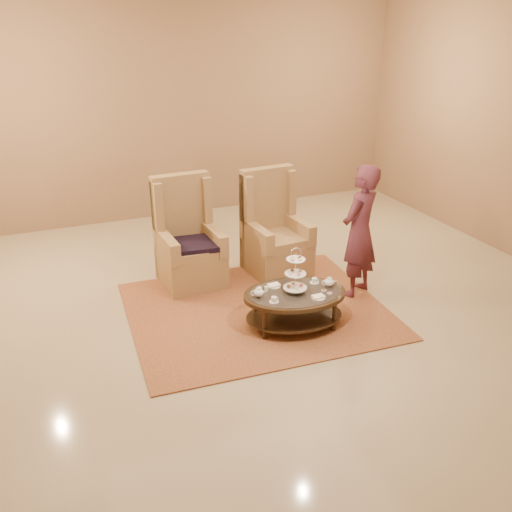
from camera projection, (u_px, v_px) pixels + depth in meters
name	position (u px, v px, depth m)	size (l,w,h in m)	color
ground	(270.00, 316.00, 6.74)	(8.00, 8.00, 0.00)	tan
ceiling	(270.00, 316.00, 6.74)	(8.00, 8.00, 0.02)	silver
wall_back	(174.00, 113.00, 9.42)	(8.00, 0.04, 3.50)	#957251
rug	(257.00, 310.00, 6.86)	(3.12, 2.64, 0.02)	#AD703D
tea_table	(295.00, 298.00, 6.39)	(1.28, 0.98, 0.97)	black
armchair_left	(188.00, 248.00, 7.43)	(0.79, 0.82, 1.41)	#A5804D
armchair_right	(274.00, 238.00, 7.75)	(0.82, 0.84, 1.40)	#A5804D
person	(359.00, 232.00, 6.95)	(0.73, 0.65, 1.68)	#562531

